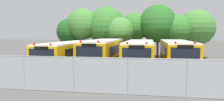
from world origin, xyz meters
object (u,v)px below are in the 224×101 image
school_bus_3 (176,54)px  tree_0 (70,32)px  tree_4 (137,26)px  tree_3 (121,30)px  tree_5 (159,24)px  tree_2 (108,26)px  traffic_cone (178,87)px  tree_1 (83,24)px  school_bus_2 (140,53)px  tree_6 (176,29)px  school_bus_0 (69,53)px  school_bus_1 (104,52)px  tree_7 (198,27)px

school_bus_3 → tree_0: (-13.07, 8.08, 2.04)m
school_bus_3 → tree_4: tree_4 is taller
tree_3 → tree_5: (4.83, 1.16, 0.78)m
tree_2 → traffic_cone: 19.04m
tree_1 → traffic_cone: (10.46, -16.47, -4.13)m
tree_0 → tree_2: 5.12m
school_bus_2 → tree_6: tree_6 is taller
school_bus_0 → school_bus_1: school_bus_1 is taller
school_bus_3 → tree_7: (3.54, 9.06, 2.57)m
school_bus_2 → tree_4: size_ratio=1.75×
school_bus_3 → tree_4: (-4.20, 8.99, 2.72)m
tree_7 → school_bus_1: bearing=-137.9°
school_bus_2 → tree_7: (6.83, 9.27, 2.58)m
tree_2 → tree_5: size_ratio=0.98×
school_bus_0 → school_bus_1: size_ratio=1.07×
tree_6 → tree_7: 2.84m
tree_4 → school_bus_1: bearing=-105.2°
school_bus_0 → tree_7: tree_7 is taller
tree_1 → tree_2: size_ratio=0.97×
school_bus_3 → tree_2: tree_2 is taller
tree_4 → traffic_cone: (3.38, -17.49, -3.78)m
school_bus_1 → school_bus_2: 3.40m
tree_1 → tree_4: tree_1 is taller
tree_3 → tree_4: size_ratio=0.89×
school_bus_1 → tree_0: 10.64m
tree_0 → tree_1: size_ratio=0.81×
tree_1 → tree_2: (3.23, 0.71, -0.28)m
school_bus_2 → tree_0: (-9.78, 8.28, 2.05)m
school_bus_1 → tree_6: tree_6 is taller
school_bus_3 → tree_0: bearing=-32.6°
tree_1 → tree_3: 5.30m
school_bus_3 → tree_1: (-11.28, 7.97, 3.07)m
tree_2 → tree_5: 6.78m
school_bus_0 → tree_7: size_ratio=1.78×
tree_2 → tree_3: (1.95, -1.37, -0.61)m
school_bus_0 → school_bus_2: 6.92m
school_bus_0 → tree_3: size_ratio=2.10×
tree_7 → traffic_cone: tree_7 is taller
tree_7 → tree_6: bearing=-163.5°
tree_7 → traffic_cone: 18.46m
tree_7 → tree_2: bearing=-178.1°
school_bus_2 → traffic_cone: size_ratio=15.09×
tree_4 → school_bus_0: bearing=-123.6°
school_bus_2 → tree_2: (-4.75, 8.89, 2.80)m
tree_0 → tree_3: (6.98, -0.76, 0.15)m
school_bus_1 → school_bus_2: (3.40, -0.00, -0.04)m
school_bus_1 → tree_4: tree_4 is taller
school_bus_3 → tree_5: size_ratio=1.43×
school_bus_2 → tree_5: (2.03, 8.68, 2.97)m
traffic_cone → tree_2: bearing=112.8°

